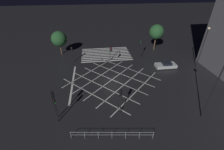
# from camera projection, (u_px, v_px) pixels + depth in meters

# --- Properties ---
(ground_plane) EXTENTS (200.00, 200.00, 0.00)m
(ground_plane) POSITION_uv_depth(u_px,v_px,m) (112.00, 80.00, 26.61)
(ground_plane) COLOR black
(road_markings) EXTENTS (17.20, 23.47, 0.01)m
(road_markings) POSITION_uv_depth(u_px,v_px,m) (106.00, 61.00, 32.95)
(road_markings) COLOR silver
(road_markings) RESTS_ON ground_plane
(traffic_light_sw_main) EXTENTS (0.39, 0.36, 4.47)m
(traffic_light_sw_main) POSITION_uv_depth(u_px,v_px,m) (141.00, 44.00, 32.59)
(traffic_light_sw_main) COLOR black
(traffic_light_sw_main) RESTS_ON ground_plane
(traffic_light_median_north) EXTENTS (0.36, 0.39, 3.85)m
(traffic_light_median_north) POSITION_uv_depth(u_px,v_px,m) (121.00, 96.00, 18.56)
(traffic_light_median_north) COLOR black
(traffic_light_median_north) RESTS_ON ground_plane
(traffic_light_median_south) EXTENTS (0.36, 2.65, 4.13)m
(traffic_light_median_south) POSITION_uv_depth(u_px,v_px,m) (111.00, 50.00, 30.41)
(traffic_light_median_south) COLOR black
(traffic_light_median_south) RESTS_ON ground_plane
(traffic_light_ne_cross) EXTENTS (0.36, 0.39, 4.20)m
(traffic_light_ne_cross) POSITION_uv_depth(u_px,v_px,m) (54.00, 99.00, 17.77)
(traffic_light_ne_cross) COLOR black
(traffic_light_ne_cross) RESTS_ON ground_plane
(traffic_light_se_main) EXTENTS (0.39, 0.36, 3.43)m
(traffic_light_se_main) POSITION_uv_depth(u_px,v_px,m) (72.00, 51.00, 31.09)
(traffic_light_se_main) COLOR black
(traffic_light_se_main) RESTS_ON ground_plane
(traffic_light_ne_main) EXTENTS (0.39, 0.36, 3.84)m
(traffic_light_ne_main) POSITION_uv_depth(u_px,v_px,m) (55.00, 105.00, 17.27)
(traffic_light_ne_main) COLOR black
(traffic_light_ne_main) RESTS_ON ground_plane
(street_lamp_east) EXTENTS (0.44, 0.44, 8.09)m
(street_lamp_east) POSITION_uv_depth(u_px,v_px,m) (204.00, 43.00, 27.39)
(street_lamp_east) COLOR black
(street_lamp_east) RESTS_ON ground_plane
(street_lamp_west) EXTENTS (0.64, 0.64, 9.36)m
(street_lamp_west) POSITION_uv_depth(u_px,v_px,m) (223.00, 69.00, 15.50)
(street_lamp_west) COLOR black
(street_lamp_west) RESTS_ON ground_plane
(street_tree_near) EXTENTS (3.49, 3.49, 6.20)m
(street_tree_near) POSITION_uv_depth(u_px,v_px,m) (157.00, 32.00, 36.03)
(street_tree_near) COLOR brown
(street_tree_near) RESTS_ON ground_plane
(street_tree_far) EXTENTS (3.48, 3.48, 5.43)m
(street_tree_far) POSITION_uv_depth(u_px,v_px,m) (59.00, 39.00, 34.07)
(street_tree_far) COLOR brown
(street_tree_far) RESTS_ON ground_plane
(waiting_car) EXTENTS (4.14, 1.85, 1.26)m
(waiting_car) POSITION_uv_depth(u_px,v_px,m) (166.00, 65.00, 29.94)
(waiting_car) COLOR #B7BABC
(waiting_car) RESTS_ON ground_plane
(pedestrian_railing) EXTENTS (9.05, 1.24, 1.05)m
(pedestrian_railing) POSITION_uv_depth(u_px,v_px,m) (112.00, 134.00, 16.37)
(pedestrian_railing) COLOR #9EA0A5
(pedestrian_railing) RESTS_ON ground_plane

